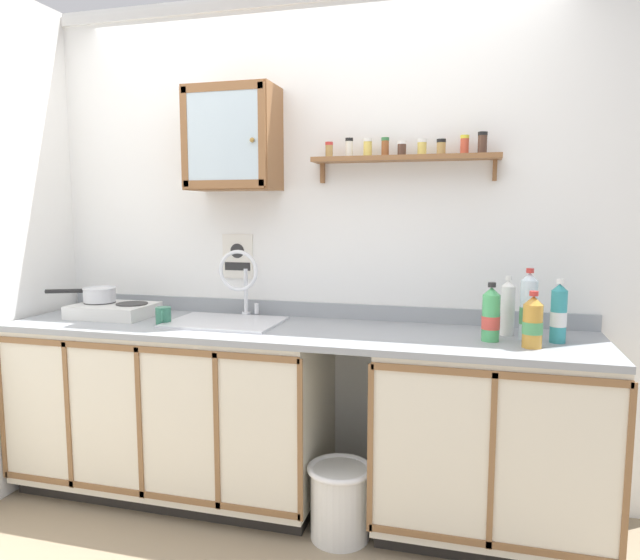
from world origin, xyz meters
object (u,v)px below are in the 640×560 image
(bottle_soda_green_2, at_px, (491,316))
(warning_sign, at_px, (238,257))
(bottle_detergent_teal_1, at_px, (559,314))
(sink, at_px, (227,323))
(bottle_opaque_white_3, at_px, (508,307))
(bottle_water_clear_4, at_px, (528,308))
(bottle_juice_amber_0, at_px, (533,323))
(mug, at_px, (163,315))
(trash_bin, at_px, (340,500))
(hot_plate_stove, at_px, (114,310))
(wall_cabinet, at_px, (233,139))
(saucepan, at_px, (98,294))

(bottle_soda_green_2, distance_m, warning_sign, 1.40)
(bottle_detergent_teal_1, bearing_deg, warning_sign, 169.43)
(sink, xyz_separation_m, bottle_soda_green_2, (1.29, -0.08, 0.11))
(bottle_detergent_teal_1, xyz_separation_m, warning_sign, (-1.62, 0.30, 0.19))
(bottle_opaque_white_3, relative_size, bottle_water_clear_4, 0.86)
(bottle_juice_amber_0, height_order, bottle_soda_green_2, bottle_soda_green_2)
(mug, bearing_deg, bottle_opaque_white_3, 6.31)
(bottle_juice_amber_0, bearing_deg, trash_bin, -172.85)
(bottle_detergent_teal_1, bearing_deg, bottle_soda_green_2, -171.06)
(hot_plate_stove, bearing_deg, bottle_water_clear_4, -0.09)
(sink, relative_size, bottle_soda_green_2, 2.15)
(bottle_opaque_white_3, relative_size, trash_bin, 0.81)
(bottle_opaque_white_3, xyz_separation_m, bottle_water_clear_4, (0.08, -0.08, 0.01))
(bottle_detergent_teal_1, distance_m, warning_sign, 1.66)
(hot_plate_stove, height_order, bottle_opaque_white_3, bottle_opaque_white_3)
(hot_plate_stove, relative_size, warning_sign, 1.69)
(bottle_juice_amber_0, relative_size, bottle_opaque_white_3, 0.87)
(wall_cabinet, distance_m, warning_sign, 0.63)
(mug, height_order, warning_sign, warning_sign)
(sink, relative_size, warning_sign, 2.27)
(sink, height_order, bottle_detergent_teal_1, sink)
(bottle_soda_green_2, bearing_deg, hot_plate_stove, 177.99)
(hot_plate_stove, distance_m, warning_sign, 0.72)
(bottle_soda_green_2, bearing_deg, bottle_opaque_white_3, 61.93)
(bottle_soda_green_2, relative_size, bottle_opaque_white_3, 0.94)
(bottle_juice_amber_0, distance_m, warning_sign, 1.58)
(saucepan, relative_size, bottle_water_clear_4, 1.08)
(hot_plate_stove, xyz_separation_m, mug, (0.36, -0.11, 0.01))
(sink, distance_m, bottle_water_clear_4, 1.45)
(bottle_opaque_white_3, height_order, mug, bottle_opaque_white_3)
(hot_plate_stove, distance_m, trash_bin, 1.54)
(sink, relative_size, wall_cabinet, 1.06)
(trash_bin, bearing_deg, hot_plate_stove, 169.21)
(hot_plate_stove, relative_size, bottle_opaque_white_3, 1.51)
(bottle_juice_amber_0, relative_size, mug, 2.18)
(hot_plate_stove, xyz_separation_m, bottle_opaque_white_3, (2.02, 0.07, 0.09))
(mug, bearing_deg, hot_plate_stove, 163.36)
(saucepan, relative_size, warning_sign, 1.41)
(bottle_opaque_white_3, bearing_deg, wall_cabinet, 176.74)
(bottle_soda_green_2, xyz_separation_m, bottle_water_clear_4, (0.16, 0.07, 0.03))
(bottle_opaque_white_3, xyz_separation_m, mug, (-1.66, -0.18, -0.09))
(sink, xyz_separation_m, warning_sign, (-0.05, 0.27, 0.32))
(hot_plate_stove, distance_m, bottle_detergent_teal_1, 2.23)
(hot_plate_stove, xyz_separation_m, bottle_juice_amber_0, (2.11, -0.15, 0.07))
(bottle_water_clear_4, bearing_deg, saucepan, 179.41)
(saucepan, height_order, wall_cabinet, wall_cabinet)
(sink, height_order, hot_plate_stove, sink)
(bottle_detergent_teal_1, xyz_separation_m, wall_cabinet, (-1.58, 0.18, 0.81))
(warning_sign, bearing_deg, saucepan, -160.00)
(hot_plate_stove, height_order, saucepan, saucepan)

